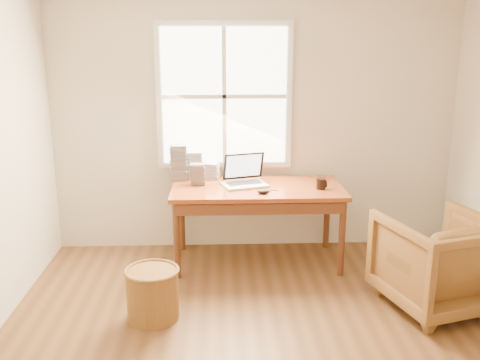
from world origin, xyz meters
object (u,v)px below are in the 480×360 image
at_px(laptop, 244,170).
at_px(cd_stack_a, 195,165).
at_px(coffee_mug, 321,184).
at_px(wicker_stool, 153,295).
at_px(desk, 257,189).
at_px(armchair, 438,261).

height_order(laptop, cd_stack_a, laptop).
bearing_deg(coffee_mug, wicker_stool, -161.53).
xyz_separation_m(desk, cd_stack_a, (-0.60, 0.34, 0.16)).
bearing_deg(desk, cd_stack_a, 150.77).
relative_size(laptop, cd_stack_a, 1.60).
bearing_deg(cd_stack_a, wicker_stool, -101.18).
xyz_separation_m(armchair, wicker_stool, (-2.25, -0.11, -0.19)).
distance_m(desk, armchair, 1.70).
relative_size(armchair, cd_stack_a, 3.06).
height_order(desk, wicker_stool, desk).
xyz_separation_m(coffee_mug, cd_stack_a, (-1.18, 0.44, 0.09)).
relative_size(laptop, coffee_mug, 4.56).
bearing_deg(cd_stack_a, armchair, -32.98).
bearing_deg(armchair, desk, -50.80).
bearing_deg(coffee_mug, desk, 155.15).
xyz_separation_m(desk, coffee_mug, (0.58, -0.10, 0.07)).
relative_size(wicker_stool, laptop, 0.90).
xyz_separation_m(armchair, laptop, (-1.50, 0.98, 0.52)).
bearing_deg(armchair, laptop, -49.40).
height_order(armchair, coffee_mug, coffee_mug).
distance_m(wicker_stool, coffee_mug, 1.84).
relative_size(armchair, coffee_mug, 8.72).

